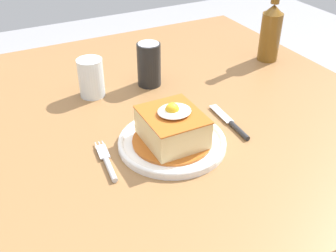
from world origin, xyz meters
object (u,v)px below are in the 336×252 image
(main_plate, at_px, (172,142))
(soda_can, at_px, (149,64))
(fork, at_px, (108,163))
(drinking_glass, at_px, (91,80))
(beer_bottle_amber, at_px, (271,29))
(knife, at_px, (234,125))

(main_plate, relative_size, soda_can, 1.96)
(soda_can, bearing_deg, main_plate, -105.23)
(fork, distance_m, drinking_glass, 0.32)
(soda_can, xyz_separation_m, drinking_glass, (-0.16, 0.01, -0.02))
(main_plate, distance_m, beer_bottle_amber, 0.57)
(main_plate, bearing_deg, fork, -178.67)
(drinking_glass, bearing_deg, soda_can, -4.26)
(main_plate, height_order, fork, main_plate)
(main_plate, bearing_deg, knife, -1.22)
(main_plate, xyz_separation_m, beer_bottle_amber, (0.49, 0.28, 0.09))
(beer_bottle_amber, bearing_deg, knife, -139.10)
(soda_can, bearing_deg, knife, -73.88)
(fork, bearing_deg, drinking_glass, 77.38)
(knife, height_order, soda_can, soda_can)
(soda_can, xyz_separation_m, beer_bottle_amber, (0.41, -0.01, 0.04))
(fork, xyz_separation_m, knife, (0.32, 0.00, 0.00))
(beer_bottle_amber, xyz_separation_m, drinking_glass, (-0.57, 0.03, -0.05))
(main_plate, xyz_separation_m, knife, (0.17, -0.00, -0.00))
(knife, distance_m, soda_can, 0.31)
(knife, distance_m, drinking_glass, 0.40)
(knife, height_order, drinking_glass, drinking_glass)
(main_plate, relative_size, beer_bottle_amber, 0.91)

